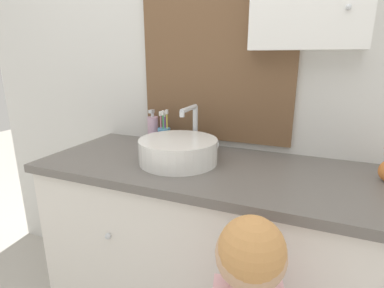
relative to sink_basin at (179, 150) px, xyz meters
name	(u,v)px	position (x,y,z in m)	size (l,w,h in m)	color
wall_back	(237,69)	(0.16, 0.33, 0.33)	(3.20, 0.18, 2.50)	silver
vanity_counter	(209,257)	(0.14, 0.01, -0.50)	(1.47, 0.59, 0.89)	silver
sink_basin	(179,150)	(0.00, 0.00, 0.00)	(0.34, 0.39, 0.23)	white
toothbrush_holder	(164,135)	(-0.18, 0.20, 0.00)	(0.06, 0.06, 0.19)	#4C93C6
soap_dispenser	(153,129)	(-0.26, 0.24, 0.02)	(0.06, 0.06, 0.17)	#CCA3BC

